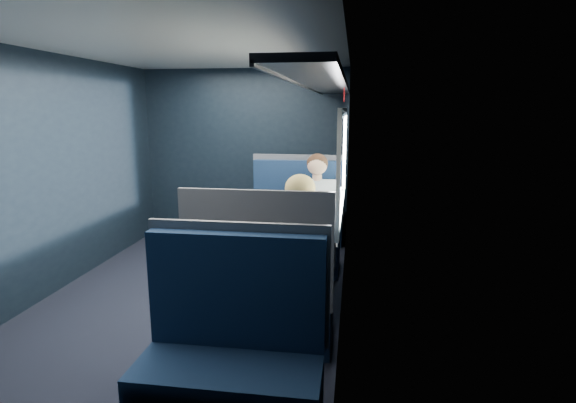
# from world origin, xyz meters

# --- Properties ---
(ground) EXTENTS (2.80, 4.20, 0.01)m
(ground) POSITION_xyz_m (0.00, 0.00, -0.01)
(ground) COLOR black
(room_shell) EXTENTS (3.00, 4.40, 2.40)m
(room_shell) POSITION_xyz_m (0.02, 0.00, 1.48)
(room_shell) COLOR black
(room_shell) RESTS_ON ground
(table) EXTENTS (0.62, 1.00, 0.74)m
(table) POSITION_xyz_m (1.03, 0.00, 0.66)
(table) COLOR #54565E
(table) RESTS_ON ground
(seat_bay_near) EXTENTS (1.04, 0.62, 1.26)m
(seat_bay_near) POSITION_xyz_m (0.84, 0.87, 0.42)
(seat_bay_near) COLOR #0D1E3C
(seat_bay_near) RESTS_ON ground
(seat_bay_far) EXTENTS (1.04, 0.62, 1.26)m
(seat_bay_far) POSITION_xyz_m (0.85, -0.87, 0.41)
(seat_bay_far) COLOR #0D1E3C
(seat_bay_far) RESTS_ON ground
(seat_row_front) EXTENTS (1.04, 0.51, 1.16)m
(seat_row_front) POSITION_xyz_m (0.85, 1.80, 0.41)
(seat_row_front) COLOR #0D1E3C
(seat_row_front) RESTS_ON ground
(seat_row_back) EXTENTS (1.04, 0.51, 1.16)m
(seat_row_back) POSITION_xyz_m (0.85, -1.80, 0.41)
(seat_row_back) COLOR #0D1E3C
(seat_row_back) RESTS_ON ground
(man) EXTENTS (0.53, 0.56, 1.32)m
(man) POSITION_xyz_m (1.10, 0.70, 0.72)
(man) COLOR black
(man) RESTS_ON ground
(woman) EXTENTS (0.53, 0.56, 1.32)m
(woman) POSITION_xyz_m (1.10, -0.71, 0.73)
(woman) COLOR black
(woman) RESTS_ON ground
(papers) EXTENTS (0.60, 0.79, 0.01)m
(papers) POSITION_xyz_m (1.02, -0.10, 0.74)
(papers) COLOR white
(papers) RESTS_ON table
(laptop) EXTENTS (0.29, 0.36, 0.25)m
(laptop) POSITION_xyz_m (1.23, -0.02, 0.81)
(laptop) COLOR silver
(laptop) RESTS_ON table
(bottle_small) EXTENTS (0.06, 0.06, 0.21)m
(bottle_small) POSITION_xyz_m (1.29, 0.40, 0.83)
(bottle_small) COLOR silver
(bottle_small) RESTS_ON table
(cup) EXTENTS (0.08, 0.08, 0.10)m
(cup) POSITION_xyz_m (1.21, 0.35, 0.79)
(cup) COLOR white
(cup) RESTS_ON table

